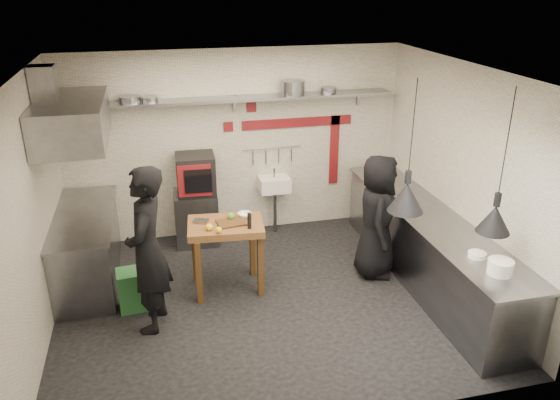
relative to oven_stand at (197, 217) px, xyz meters
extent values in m
plane|color=black|center=(0.66, -1.82, -0.40)|extent=(5.00, 5.00, 0.00)
plane|color=silver|center=(0.66, -1.82, 2.40)|extent=(5.00, 5.00, 0.00)
cube|color=silver|center=(0.66, 0.28, 1.00)|extent=(5.00, 0.04, 2.80)
cube|color=silver|center=(0.66, -3.92, 1.00)|extent=(5.00, 0.04, 2.80)
cube|color=silver|center=(-1.84, -1.82, 1.00)|extent=(0.04, 4.20, 2.80)
cube|color=silver|center=(3.16, -1.82, 1.00)|extent=(0.04, 4.20, 2.80)
cube|color=maroon|center=(1.61, 0.26, 1.28)|extent=(1.70, 0.02, 0.14)
cube|color=maroon|center=(2.21, 0.26, 0.80)|extent=(0.14, 0.02, 1.10)
cube|color=maroon|center=(0.91, 0.26, 1.55)|extent=(0.14, 0.02, 0.14)
cube|color=maroon|center=(0.56, 0.26, 1.28)|extent=(0.14, 0.02, 0.14)
cube|color=slate|center=(0.66, 0.10, 1.72)|extent=(4.60, 0.34, 0.04)
cube|color=slate|center=(-1.24, 0.25, 1.62)|extent=(0.04, 0.06, 0.24)
cube|color=slate|center=(0.66, 0.25, 1.62)|extent=(0.04, 0.06, 0.24)
cube|color=slate|center=(2.56, 0.25, 1.62)|extent=(0.04, 0.06, 0.24)
cylinder|color=slate|center=(-0.78, 0.10, 1.79)|extent=(0.37, 0.37, 0.09)
cylinder|color=slate|center=(-0.52, 0.10, 1.78)|extent=(0.29, 0.29, 0.07)
cylinder|color=slate|center=(1.49, 0.10, 1.84)|extent=(0.41, 0.41, 0.20)
cylinder|color=slate|center=(2.03, 0.10, 1.78)|extent=(0.29, 0.29, 0.08)
cube|color=slate|center=(0.00, 0.00, 0.00)|extent=(0.65, 0.59, 0.80)
cube|color=black|center=(0.03, -0.03, 0.69)|extent=(0.56, 0.53, 0.58)
cube|color=maroon|center=(-0.01, -0.30, 0.69)|extent=(0.46, 0.05, 0.46)
cube|color=black|center=(0.03, -0.32, 0.69)|extent=(0.38, 0.03, 0.34)
cube|color=white|center=(1.21, 0.10, 0.38)|extent=(0.46, 0.34, 0.22)
cylinder|color=slate|center=(1.21, 0.10, 0.56)|extent=(0.03, 0.03, 0.14)
cylinder|color=slate|center=(1.21, 0.06, -0.06)|extent=(0.06, 0.06, 0.66)
cylinder|color=slate|center=(1.21, 0.24, 0.92)|extent=(0.90, 0.02, 0.02)
cube|color=slate|center=(2.81, -1.82, 0.05)|extent=(0.70, 3.80, 0.90)
cube|color=slate|center=(2.81, -1.82, 0.52)|extent=(0.76, 3.90, 0.03)
cylinder|color=white|center=(2.78, -3.30, 0.61)|extent=(0.30, 0.30, 0.15)
cylinder|color=white|center=(2.76, -2.92, 0.56)|extent=(0.22, 0.22, 0.05)
cube|color=slate|center=(-1.49, -0.77, 0.05)|extent=(0.70, 1.90, 0.90)
cube|color=slate|center=(-1.49, -0.77, 0.52)|extent=(0.76, 2.00, 0.03)
cube|color=slate|center=(-1.44, -0.77, 1.75)|extent=(0.78, 1.60, 0.50)
cube|color=slate|center=(-1.69, -0.77, 2.15)|extent=(0.28, 0.28, 0.50)
cube|color=#256330|center=(-0.94, -1.59, -0.15)|extent=(0.33, 0.33, 0.50)
cube|color=#4E3217|center=(0.33, -1.44, 0.53)|extent=(0.39, 0.30, 0.02)
cylinder|color=black|center=(0.51, -1.63, 0.62)|extent=(0.05, 0.05, 0.20)
sphere|color=yellow|center=(0.03, -1.56, 0.56)|extent=(0.11, 0.11, 0.09)
sphere|color=yellow|center=(0.13, -1.67, 0.56)|extent=(0.09, 0.09, 0.08)
sphere|color=#529334|center=(0.33, -1.34, 0.57)|extent=(0.10, 0.10, 0.09)
cube|color=slate|center=(-0.04, -1.32, 0.54)|extent=(0.21, 0.18, 0.03)
imported|color=white|center=(0.51, -1.29, 0.55)|extent=(0.18, 0.18, 0.06)
imported|color=black|center=(-0.69, -2.01, 0.57)|extent=(0.61, 0.79, 1.93)
imported|color=black|center=(2.22, -1.49, 0.43)|extent=(0.78, 0.95, 1.66)
camera|label=1|loc=(-0.52, -7.48, 3.37)|focal=35.00mm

